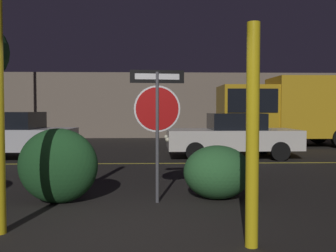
{
  "coord_description": "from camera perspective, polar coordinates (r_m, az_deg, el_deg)",
  "views": [
    {
      "loc": [
        0.52,
        -4.81,
        1.6
      ],
      "look_at": [
        0.77,
        3.38,
        1.25
      ],
      "focal_mm": 40.0,
      "sensor_mm": 36.0,
      "label": 1
    }
  ],
  "objects": [
    {
      "name": "building_backdrop",
      "position": [
        23.39,
        -8.07,
        3.09
      ],
      "size": [
        26.99,
        4.16,
        3.71
      ],
      "primitive_type": "cube",
      "color": "#7A6B5B",
      "rests_on": "ground_plane"
    },
    {
      "name": "yellow_pole_right",
      "position": [
        4.43,
        12.75,
        -1.48
      ],
      "size": [
        0.15,
        0.15,
        2.6
      ],
      "primitive_type": "cylinder",
      "color": "yellow",
      "rests_on": "ground_plane"
    },
    {
      "name": "passing_car_3",
      "position": [
        12.76,
        9.8,
        -1.44
      ],
      "size": [
        4.43,
        2.08,
        1.48
      ],
      "rotation": [
        0.0,
        0.0,
        1.58
      ],
      "color": "silver",
      "rests_on": "ground_plane"
    },
    {
      "name": "hedge_bush_3",
      "position": [
        6.84,
        7.53,
        -6.96
      ],
      "size": [
        1.22,
        1.05,
        0.96
      ],
      "primitive_type": "ellipsoid",
      "color": "#2D6633",
      "rests_on": "ground_plane"
    },
    {
      "name": "stop_sign",
      "position": [
        6.4,
        -1.65,
        2.63
      ],
      "size": [
        0.93,
        0.12,
        2.28
      ],
      "rotation": [
        0.0,
        0.0,
        0.1
      ],
      "color": "#4C4C51",
      "rests_on": "ground_plane"
    },
    {
      "name": "hedge_bush_2",
      "position": [
        6.71,
        -16.39,
        -5.84
      ],
      "size": [
        1.36,
        0.82,
        1.29
      ],
      "primitive_type": "ellipsoid",
      "color": "#1E4C23",
      "rests_on": "ground_plane"
    },
    {
      "name": "passing_car_2",
      "position": [
        13.32,
        -22.8,
        -1.35
      ],
      "size": [
        4.2,
        2.2,
        1.53
      ],
      "rotation": [
        0.0,
        0.0,
        1.52
      ],
      "color": "silver",
      "rests_on": "ground_plane"
    },
    {
      "name": "ground_plane",
      "position": [
        5.1,
        -7.77,
        -15.87
      ],
      "size": [
        260.0,
        260.0,
        0.0
      ],
      "primitive_type": "plane",
      "color": "black"
    },
    {
      "name": "road_center_stripe",
      "position": [
        11.23,
        -4.39,
        -5.7
      ],
      "size": [
        40.8,
        0.12,
        0.01
      ],
      "primitive_type": "cube",
      "color": "gold",
      "rests_on": "ground_plane"
    },
    {
      "name": "delivery_truck",
      "position": [
        17.45,
        17.65,
        2.59
      ],
      "size": [
        6.14,
        2.58,
        3.03
      ],
      "rotation": [
        0.0,
        0.0,
        1.57
      ],
      "color": "gold",
      "rests_on": "ground_plane"
    }
  ]
}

